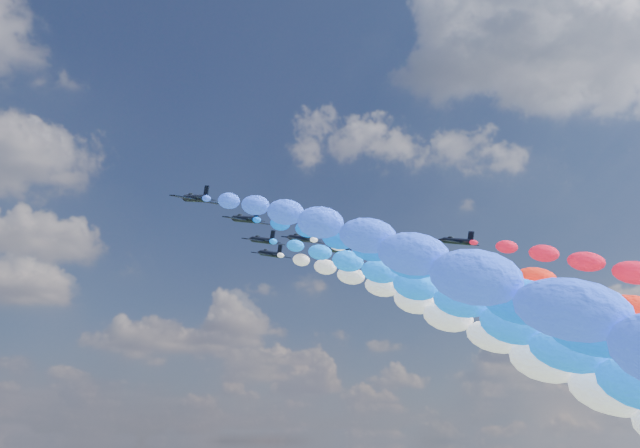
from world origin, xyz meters
TOP-DOWN VIEW (x-y plane):
  - jet_0 at (-28.52, -4.67)m, footprint 8.75×11.66m
  - trail_0 at (-28.52, -63.97)m, footprint 6.92×116.51m
  - jet_1 at (-16.48, 1.98)m, footprint 8.90×11.76m
  - trail_1 at (-16.48, -57.32)m, footprint 6.92×116.51m
  - jet_2 at (-7.20, 13.47)m, footprint 8.73×11.64m
  - trail_2 at (-7.20, -45.84)m, footprint 6.92×116.51m
  - jet_3 at (-1.37, 8.49)m, footprint 8.93×11.78m
  - trail_3 at (-1.37, -50.81)m, footprint 6.92×116.51m
  - jet_4 at (-0.65, 22.61)m, footprint 8.64×11.58m
  - trail_4 at (-0.65, -36.70)m, footprint 6.92×116.51m
  - jet_5 at (10.52, 12.49)m, footprint 8.95×11.80m
  - trail_5 at (10.52, -46.82)m, footprint 6.92×116.51m
  - jet_6 at (16.16, 5.32)m, footprint 8.68×11.61m
  - jet_7 at (25.22, -5.44)m, footprint 8.25×11.30m

SIDE VIEW (x-z plane):
  - trail_0 at x=-28.52m, z-range 37.46..92.16m
  - trail_1 at x=-16.48m, z-range 37.46..92.16m
  - trail_2 at x=-7.20m, z-range 37.46..92.16m
  - trail_3 at x=-1.37m, z-range 37.46..92.16m
  - trail_4 at x=-0.65m, z-range 37.46..92.16m
  - trail_5 at x=10.52m, z-range 37.46..92.16m
  - jet_0 at x=-28.52m, z-range 87.31..92.59m
  - jet_1 at x=-16.48m, z-range 87.31..92.59m
  - jet_2 at x=-7.20m, z-range 87.31..92.59m
  - jet_3 at x=-1.37m, z-range 87.31..92.59m
  - jet_4 at x=-0.65m, z-range 87.31..92.59m
  - jet_5 at x=10.52m, z-range 87.31..92.59m
  - jet_6 at x=16.16m, z-range 87.31..92.59m
  - jet_7 at x=25.22m, z-range 87.31..92.59m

